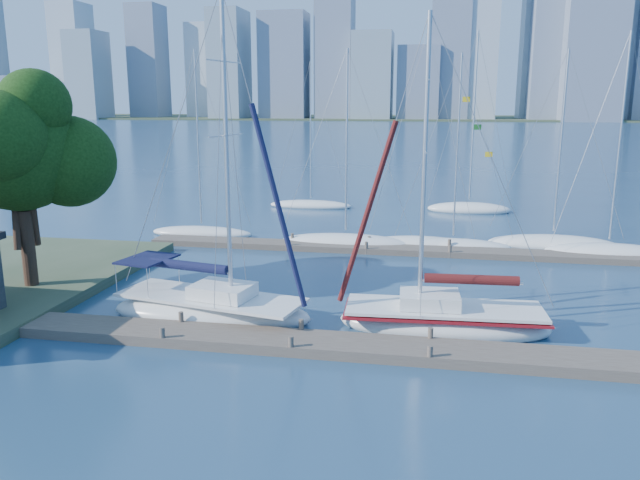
# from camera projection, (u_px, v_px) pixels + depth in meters

# --- Properties ---
(ground) EXTENTS (700.00, 700.00, 0.00)m
(ground) POSITION_uv_depth(u_px,v_px,m) (296.00, 348.00, 23.70)
(ground) COLOR #162E48
(ground) RESTS_ON ground
(near_dock) EXTENTS (26.00, 2.00, 0.40)m
(near_dock) POSITION_uv_depth(u_px,v_px,m) (296.00, 343.00, 23.65)
(near_dock) COLOR #4E4239
(near_dock) RESTS_ON ground
(far_dock) EXTENTS (30.00, 1.80, 0.36)m
(far_dock) POSITION_uv_depth(u_px,v_px,m) (384.00, 249.00, 38.66)
(far_dock) COLOR #4E4239
(far_dock) RESTS_ON ground
(far_shore) EXTENTS (800.00, 100.00, 1.50)m
(far_shore) POSITION_uv_depth(u_px,v_px,m) (427.00, 118.00, 330.83)
(far_shore) COLOR #38472D
(far_shore) RESTS_ON ground
(tree) EXTENTS (7.95, 7.25, 10.58)m
(tree) POSITION_uv_depth(u_px,v_px,m) (18.00, 146.00, 28.61)
(tree) COLOR #301E15
(tree) RESTS_ON ground
(sailboat_navy) EXTENTS (9.17, 4.57, 14.00)m
(sailboat_navy) POSITION_uv_depth(u_px,v_px,m) (210.00, 295.00, 26.58)
(sailboat_navy) COLOR white
(sailboat_navy) RESTS_ON ground
(sailboat_maroon) EXTENTS (8.65, 3.24, 13.02)m
(sailboat_maroon) POSITION_uv_depth(u_px,v_px,m) (444.00, 307.00, 25.29)
(sailboat_maroon) COLOR white
(sailboat_maroon) RESTS_ON ground
(bg_boat_0) EXTENTS (7.32, 2.23, 12.78)m
(bg_boat_0) POSITION_uv_depth(u_px,v_px,m) (202.00, 232.00, 43.34)
(bg_boat_0) COLOR white
(bg_boat_0) RESTS_ON ground
(bg_boat_1) EXTENTS (8.68, 3.22, 12.66)m
(bg_boat_1) POSITION_uv_depth(u_px,v_px,m) (346.00, 242.00, 40.21)
(bg_boat_1) COLOR white
(bg_boat_1) RESTS_ON ground
(bg_boat_2) EXTENTS (6.99, 3.06, 13.68)m
(bg_boat_2) POSITION_uv_depth(u_px,v_px,m) (420.00, 243.00, 39.92)
(bg_boat_2) COLOR white
(bg_boat_2) RESTS_ON ground
(bg_boat_3) EXTENTS (7.40, 2.21, 12.26)m
(bg_boat_3) POSITION_uv_depth(u_px,v_px,m) (453.00, 245.00, 39.51)
(bg_boat_3) COLOR white
(bg_boat_3) RESTS_ON ground
(bg_boat_4) EXTENTS (8.45, 5.00, 12.60)m
(bg_boat_4) POSITION_uv_depth(u_px,v_px,m) (553.00, 243.00, 39.76)
(bg_boat_4) COLOR white
(bg_boat_4) RESTS_ON ground
(bg_boat_5) EXTENTS (7.85, 4.58, 13.39)m
(bg_boat_5) POSITION_uv_depth(u_px,v_px,m) (608.00, 252.00, 37.49)
(bg_boat_5) COLOR white
(bg_boat_5) RESTS_ON ground
(bg_boat_6) EXTENTS (7.56, 4.18, 12.69)m
(bg_boat_6) POSITION_uv_depth(u_px,v_px,m) (311.00, 205.00, 54.78)
(bg_boat_6) COLOR white
(bg_boat_6) RESTS_ON ground
(bg_boat_7) EXTENTS (7.22, 3.53, 15.05)m
(bg_boat_7) POSITION_uv_depth(u_px,v_px,m) (469.00, 208.00, 52.59)
(bg_boat_7) COLOR white
(bg_boat_7) RESTS_ON ground
(skyline) EXTENTS (502.46, 51.31, 109.02)m
(skyline) POSITION_uv_depth(u_px,v_px,m) (483.00, 43.00, 290.15)
(skyline) COLOR gray
(skyline) RESTS_ON ground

